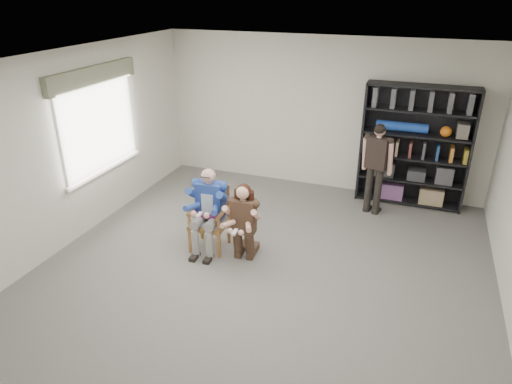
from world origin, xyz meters
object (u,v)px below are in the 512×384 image
at_px(standing_man, 375,170).
at_px(seated_man, 209,210).
at_px(armchair, 209,219).
at_px(kneeling_woman, 243,224).
at_px(bookshelf, 414,147).

bearing_deg(standing_man, seated_man, -120.86).
xyz_separation_m(armchair, seated_man, (0.00, 0.00, 0.15)).
height_order(armchair, seated_man, seated_man).
relative_size(armchair, standing_man, 0.61).
distance_m(armchair, seated_man, 0.15).
height_order(seated_man, standing_man, standing_man).
xyz_separation_m(armchair, kneeling_woman, (0.58, -0.12, 0.09)).
bearing_deg(bookshelf, seated_man, -135.07).
height_order(kneeling_woman, standing_man, standing_man).
bearing_deg(bookshelf, armchair, -135.07).
distance_m(seated_man, bookshelf, 3.76).
xyz_separation_m(kneeling_woman, standing_man, (1.51, 2.13, 0.21)).
xyz_separation_m(seated_man, kneeling_woman, (0.58, -0.12, -0.05)).
height_order(seated_man, bookshelf, bookshelf).
height_order(seated_man, kneeling_woman, seated_man).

